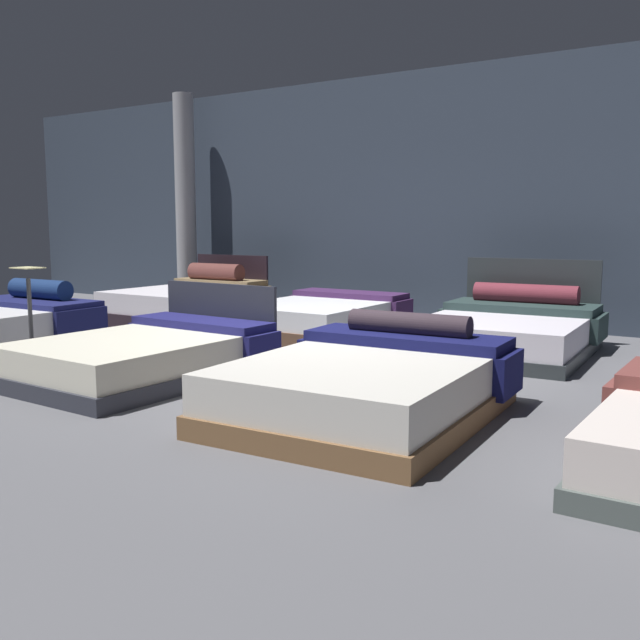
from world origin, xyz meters
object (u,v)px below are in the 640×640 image
Objects in this scene: bed_4 at (190,302)px; price_sign at (31,331)px; bed_1 at (146,355)px; bed_5 at (321,318)px; bed_6 at (509,330)px; bed_2 at (368,385)px; support_pillar at (186,202)px.

bed_4 is 2.19× the size of price_sign.
bed_1 is 2.96m from bed_5.
bed_6 is (2.37, 0.05, 0.02)m from bed_5.
price_sign is (1.14, -3.37, 0.11)m from bed_4.
support_pillar reaches higher than bed_2.
support_pillar is at bearing 117.33° from price_sign.
bed_1 reaches higher than bed_5.
support_pillar reaches higher than bed_5.
bed_4 is 0.97× the size of bed_6.
price_sign reaches higher than bed_4.
bed_6 reaches higher than bed_2.
price_sign is 0.28× the size of support_pillar.
bed_5 is 4.18m from support_pillar.
bed_6 is at bearing -0.44° from bed_4.
bed_2 is at bearing -93.32° from bed_6.
bed_6 is at bearing 86.74° from bed_2.
bed_5 is 3.49m from price_sign.
bed_4 is at bearing 177.00° from bed_6.
bed_1 is 1.00× the size of bed_6.
bed_2 is at bearing -52.44° from bed_5.
bed_2 is at bearing -33.80° from bed_4.
bed_2 is (2.31, -0.06, 0.03)m from bed_1.
support_pillar reaches higher than price_sign.
bed_5 is (-0.02, 2.96, 0.01)m from bed_1.
bed_5 is at bearing 125.17° from bed_2.
bed_1 is 2.31m from bed_2.
support_pillar is (-3.61, 1.44, 1.54)m from bed_5.
support_pillar is (-1.31, 1.35, 1.48)m from bed_4.
bed_4 reaches higher than bed_5.
bed_1 is at bearing 15.37° from price_sign.
price_sign reaches higher than bed_5.
price_sign is at bearing -139.23° from bed_6.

